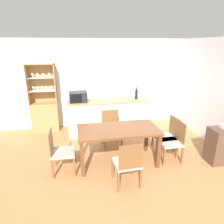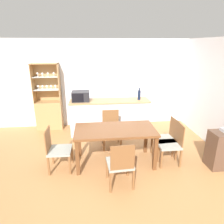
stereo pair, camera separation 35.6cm
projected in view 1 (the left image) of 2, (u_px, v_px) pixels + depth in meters
name	position (u px, v px, depth m)	size (l,w,h in m)	color
ground_plane	(116.00, 173.00, 3.91)	(18.00, 18.00, 0.00)	#B27A47
wall_back	(99.00, 84.00, 5.95)	(6.80, 0.06, 2.55)	silver
kitchen_counter	(108.00, 117.00, 5.58)	(2.18, 0.57, 0.94)	silver
display_cabinet	(45.00, 112.00, 5.70)	(0.74, 0.37, 1.91)	tan
dining_table	(118.00, 133.00, 4.06)	(1.63, 0.82, 0.77)	brown
dining_chair_head_near	(127.00, 163.00, 3.45)	(0.46, 0.46, 0.88)	#999E93
dining_chair_side_right_far	(167.00, 136.00, 4.46)	(0.47, 0.47, 0.88)	#999E93
dining_chair_side_right_near	(172.00, 141.00, 4.23)	(0.44, 0.44, 0.88)	#999E93
dining_chair_head_far	(111.00, 129.00, 4.83)	(0.44, 0.44, 0.88)	#999E93
dining_chair_side_left_near	(61.00, 151.00, 3.83)	(0.45, 0.45, 0.88)	#999E93
microwave	(78.00, 97.00, 5.27)	(0.46, 0.39, 0.26)	#232328
wine_bottle	(136.00, 94.00, 5.51)	(0.08, 0.08, 0.33)	#141E38
side_cabinet	(222.00, 145.00, 4.18)	(0.58, 0.38, 0.76)	brown
telephone	(224.00, 126.00, 4.09)	(0.19, 0.16, 0.09)	#B7B7BC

